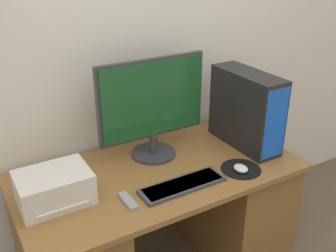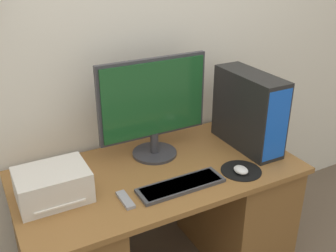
{
  "view_description": "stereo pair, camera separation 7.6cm",
  "coord_description": "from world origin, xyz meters",
  "px_view_note": "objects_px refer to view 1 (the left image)",
  "views": [
    {
      "loc": [
        -0.86,
        -1.18,
        1.83
      ],
      "look_at": [
        0.06,
        0.38,
        0.98
      ],
      "focal_mm": 42.0,
      "sensor_mm": 36.0,
      "label": 1
    },
    {
      "loc": [
        -0.8,
        -1.22,
        1.83
      ],
      "look_at": [
        0.06,
        0.38,
        0.98
      ],
      "focal_mm": 42.0,
      "sensor_mm": 36.0,
      "label": 2
    }
  ],
  "objects_px": {
    "monitor": "(152,104)",
    "mouse": "(241,168)",
    "remote_control": "(128,201)",
    "keyboard": "(183,185)",
    "computer_tower": "(246,110)",
    "printer": "(54,188)"
  },
  "relations": [
    {
      "from": "monitor",
      "to": "mouse",
      "type": "bearing_deg",
      "value": -52.57
    },
    {
      "from": "keyboard",
      "to": "computer_tower",
      "type": "height_order",
      "value": "computer_tower"
    },
    {
      "from": "mouse",
      "to": "computer_tower",
      "type": "xyz_separation_m",
      "value": [
        0.22,
        0.24,
        0.2
      ]
    },
    {
      "from": "monitor",
      "to": "computer_tower",
      "type": "height_order",
      "value": "monitor"
    },
    {
      "from": "keyboard",
      "to": "computer_tower",
      "type": "bearing_deg",
      "value": 19.84
    },
    {
      "from": "computer_tower",
      "to": "remote_control",
      "type": "height_order",
      "value": "computer_tower"
    },
    {
      "from": "mouse",
      "to": "printer",
      "type": "relative_size",
      "value": 0.26
    },
    {
      "from": "monitor",
      "to": "mouse",
      "type": "relative_size",
      "value": 7.3
    },
    {
      "from": "mouse",
      "to": "monitor",
      "type": "bearing_deg",
      "value": 127.43
    },
    {
      "from": "printer",
      "to": "remote_control",
      "type": "bearing_deg",
      "value": -32.07
    },
    {
      "from": "mouse",
      "to": "printer",
      "type": "distance_m",
      "value": 0.94
    },
    {
      "from": "remote_control",
      "to": "mouse",
      "type": "bearing_deg",
      "value": -5.21
    },
    {
      "from": "monitor",
      "to": "mouse",
      "type": "height_order",
      "value": "monitor"
    },
    {
      "from": "monitor",
      "to": "remote_control",
      "type": "xyz_separation_m",
      "value": [
        -0.32,
        -0.34,
        -0.3
      ]
    },
    {
      "from": "keyboard",
      "to": "mouse",
      "type": "bearing_deg",
      "value": -6.25
    },
    {
      "from": "monitor",
      "to": "remote_control",
      "type": "relative_size",
      "value": 4.33
    },
    {
      "from": "mouse",
      "to": "remote_control",
      "type": "bearing_deg",
      "value": 174.79
    },
    {
      "from": "printer",
      "to": "monitor",
      "type": "bearing_deg",
      "value": 15.09
    },
    {
      "from": "mouse",
      "to": "printer",
      "type": "height_order",
      "value": "printer"
    },
    {
      "from": "monitor",
      "to": "printer",
      "type": "relative_size",
      "value": 1.91
    },
    {
      "from": "keyboard",
      "to": "remote_control",
      "type": "distance_m",
      "value": 0.29
    },
    {
      "from": "printer",
      "to": "keyboard",
      "type": "bearing_deg",
      "value": -19.15
    }
  ]
}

